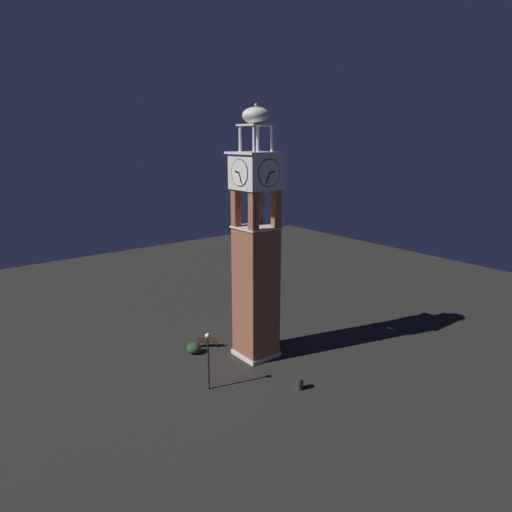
{
  "coord_description": "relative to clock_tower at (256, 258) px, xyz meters",
  "views": [
    {
      "loc": [
        20.59,
        26.06,
        16.56
      ],
      "look_at": [
        0.0,
        0.0,
        8.08
      ],
      "focal_mm": 32.09,
      "sensor_mm": 36.0,
      "label": 1
    }
  ],
  "objects": [
    {
      "name": "park_bench",
      "position": [
        2.27,
        -3.52,
        -7.46
      ],
      "size": [
        1.55,
        1.31,
        0.95
      ],
      "color": "brown",
      "rests_on": "ground"
    },
    {
      "name": "trash_bin",
      "position": [
        0.88,
        5.89,
        -7.54
      ],
      "size": [
        0.52,
        0.52,
        0.8
      ],
      "primitive_type": "cylinder",
      "color": "#2D2D33",
      "rests_on": "ground"
    },
    {
      "name": "ground",
      "position": [
        0.0,
        0.0,
        -7.94
      ],
      "size": [
        80.0,
        80.0,
        0.0
      ],
      "primitive_type": "plane",
      "color": "#2A2925"
    },
    {
      "name": "lamp_post",
      "position": [
        5.73,
        2.07,
        -5.11
      ],
      "size": [
        0.36,
        0.36,
        4.12
      ],
      "color": "black",
      "rests_on": "ground"
    },
    {
      "name": "shrub_near_entry",
      "position": [
        3.73,
        -3.29,
        -7.53
      ],
      "size": [
        1.16,
        1.16,
        0.82
      ],
      "primitive_type": "ellipsoid",
      "color": "#234C28",
      "rests_on": "ground"
    },
    {
      "name": "clock_tower",
      "position": [
        0.0,
        0.0,
        0.0
      ],
      "size": [
        3.26,
        3.26,
        19.0
      ],
      "color": "#93543D",
      "rests_on": "ground"
    }
  ]
}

